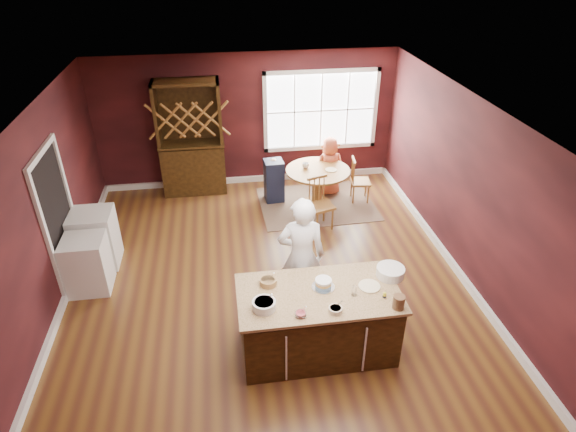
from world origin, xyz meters
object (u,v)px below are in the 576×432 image
Objects in this scene: kitchen_island at (318,322)px; high_chair at (274,180)px; chair_north at (327,163)px; hutch at (191,139)px; chair_east at (361,180)px; dining_table at (318,180)px; chair_south at (321,204)px; washer at (88,264)px; layer_cake at (323,284)px; baker at (301,257)px; toddler at (276,162)px; dryer at (95,238)px; seated_woman at (329,166)px.

kitchen_island is 4.02m from high_chair.
chair_north is 0.43× the size of hutch.
dining_table is at bearing 99.57° from chair_east.
dining_table is 1.26× the size of chair_south.
chair_north is 5.10m from washer.
hutch is at bearing 110.21° from layer_cake.
baker is 3.43m from chair_east.
hutch is at bearing 81.53° from chair_east.
layer_cake is (0.07, 0.09, 0.54)m from kitchen_island.
hutch is (-1.53, 3.84, 0.25)m from baker.
kitchen_island is at bearing 99.63° from baker.
baker is 2.22m from chair_south.
hutch reaches higher than toddler.
hutch is (-2.36, 0.93, 0.61)m from dining_table.
dining_table is 2.61m from hutch.
dryer is (0.00, 0.64, 0.03)m from washer.
kitchen_island is 2.29× the size of washer.
toddler is 0.28× the size of dryer.
seated_woman reaches higher than kitchen_island.
layer_cake is at bearing -118.87° from chair_south.
hutch reaches higher than seated_woman.
seated_woman reaches higher than chair_north.
washer is (-3.86, -2.01, -0.11)m from dining_table.
washer is at bearing -142.83° from toddler.
chair_east is 0.93× the size of chair_south.
toddler reaches higher than high_chair.
chair_south reaches higher than high_chair.
layer_cake reaches higher than washer.
toddler is 1.74m from hutch.
chair_south reaches higher than washer.
kitchen_island is 2.03× the size of chair_south.
chair_east is at bearing -12.95° from high_chair.
baker is 3.55m from seated_woman.
seated_woman is at bearing 30.23° from washer.
washer is at bearing 120.39° from chair_east.
chair_east is at bearing 23.42° from washer.
chair_south is at bearing 7.95° from dryer.
chair_north is (0.47, 1.69, 0.00)m from chair_south.
dining_table is 1.35× the size of chair_east.
kitchen_island is 1.64× the size of seated_woman.
dining_table is at bearing -21.55° from hutch.
hutch is at bearing -7.96° from chair_north.
chair_north is 0.81× the size of seated_woman.
chair_south is 0.42× the size of hutch.
chair_east is at bearing 2.61° from dining_table.
chair_south is at bearing -97.22° from dining_table.
layer_cake is 2.88m from chair_south.
hutch reaches higher than washer.
baker is 4.14m from hutch.
layer_cake is 0.12× the size of hutch.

